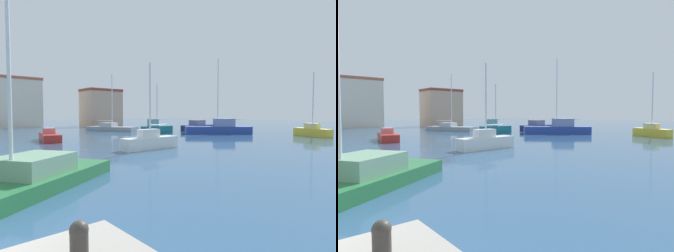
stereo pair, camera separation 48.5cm
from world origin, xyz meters
The scene contains 12 objects.
water centered at (15.00, 20.00, 0.00)m, with size 160.00×160.00×0.00m, color #2D5175.
mooring_bollard centered at (1.72, -2.21, 1.20)m, with size 0.23×0.23×0.48m.
sailboat_grey_outer_mooring centered at (21.20, 30.85, 0.44)m, with size 5.75×7.84×8.37m.
sailboat_green_distant_east centered at (2.59, 4.68, 0.44)m, with size 8.66×6.94×10.32m.
motorboat_navy_center_channel centered at (31.48, 22.93, 0.58)m, with size 6.26×2.88×1.60m.
sailboat_white_inner_mooring centered at (12.88, 10.82, 0.58)m, with size 4.63×1.28×6.38m.
motorboat_red_mid_harbor centered at (9.30, 21.93, 0.43)m, with size 2.51×5.27×1.22m.
sailboat_yellow_far_left centered at (33.38, 7.15, 0.62)m, with size 2.33×4.45×7.27m.
sailboat_teal_behind_lamppost centered at (22.80, 22.28, 0.68)m, with size 4.30×1.62×6.36m.
sailboat_blue_near_pier centered at (28.74, 16.80, 0.70)m, with size 7.88×7.33×9.56m.
harbor_office centered at (11.24, 51.09, 4.56)m, with size 11.31×6.32×9.10m.
waterfront_apartments centered at (27.45, 45.97, 3.74)m, with size 7.14×5.64×7.47m.
Camera 2 is at (0.75, -5.64, 2.71)m, focal length 29.40 mm.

